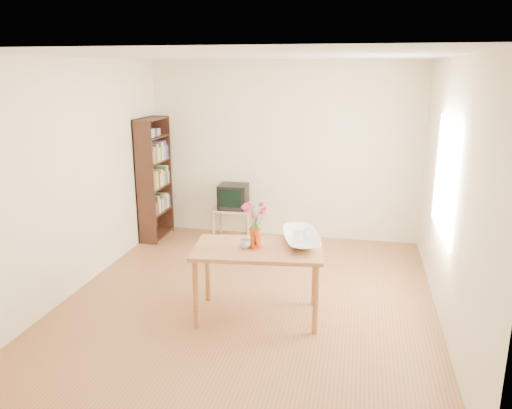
% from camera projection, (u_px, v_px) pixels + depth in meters
% --- Properties ---
extents(room, '(4.50, 4.50, 4.50)m').
position_uv_depth(room, '(253.00, 184.00, 5.25)').
color(room, brown).
rests_on(room, ground).
extents(table, '(1.36, 0.87, 0.75)m').
position_uv_depth(table, '(258.00, 256.00, 5.01)').
color(table, '#985B34').
rests_on(table, ground).
extents(tv_stand, '(0.60, 0.45, 0.46)m').
position_uv_depth(tv_stand, '(234.00, 213.00, 7.49)').
color(tv_stand, tan).
rests_on(tv_stand, ground).
extents(bookshelf, '(0.28, 0.70, 1.80)m').
position_uv_depth(bookshelf, '(155.00, 183.00, 7.39)').
color(bookshelf, black).
rests_on(bookshelf, ground).
extents(pitcher, '(0.13, 0.21, 0.19)m').
position_uv_depth(pitcher, '(256.00, 239.00, 4.97)').
color(pitcher, '#D7400C').
rests_on(pitcher, table).
extents(flowers, '(0.22, 0.22, 0.31)m').
position_uv_depth(flowers, '(256.00, 215.00, 4.90)').
color(flowers, '#CD306A').
rests_on(flowers, pitcher).
extents(mug, '(0.12, 0.12, 0.09)m').
position_uv_depth(mug, '(245.00, 244.00, 4.95)').
color(mug, white).
rests_on(mug, table).
extents(bowl, '(0.65, 0.65, 0.50)m').
position_uv_depth(bowl, '(301.00, 219.00, 5.07)').
color(bowl, white).
rests_on(bowl, table).
extents(teacup_a, '(0.09, 0.09, 0.06)m').
position_uv_depth(teacup_a, '(297.00, 223.00, 5.10)').
color(teacup_a, white).
rests_on(teacup_a, bowl).
extents(teacup_b, '(0.11, 0.11, 0.07)m').
position_uv_depth(teacup_b, '(306.00, 223.00, 5.10)').
color(teacup_b, white).
rests_on(teacup_b, bowl).
extents(television, '(0.43, 0.41, 0.36)m').
position_uv_depth(television, '(234.00, 196.00, 7.43)').
color(television, black).
rests_on(television, tv_stand).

